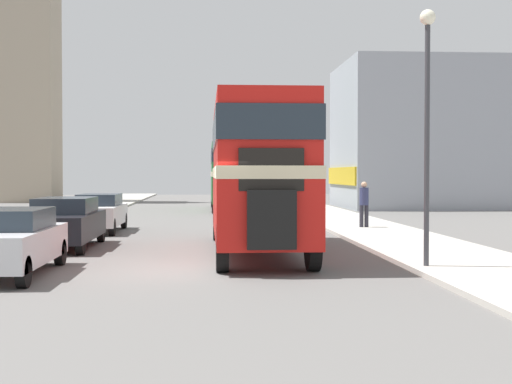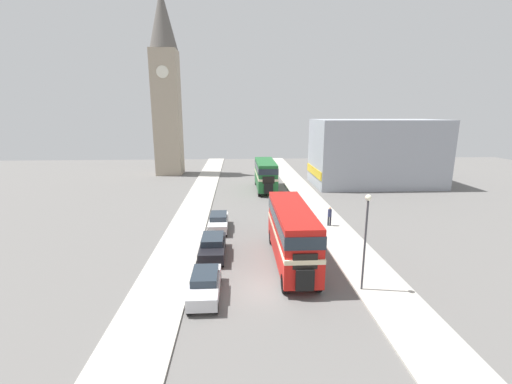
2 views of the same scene
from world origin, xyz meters
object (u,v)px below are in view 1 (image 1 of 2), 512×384
object	(u,v)px
pedestrian_walking	(364,201)
bus_distant	(232,171)
street_lamp	(427,98)
car_parked_far	(99,212)
double_decker_bus	(256,165)
car_parked_near	(10,241)
church_tower	(29,9)
car_parked_mid	(65,222)

from	to	relation	value
pedestrian_walking	bus_distant	bearing A→B (deg)	106.41
pedestrian_walking	street_lamp	size ratio (longest dim) A/B	0.31
car_parked_far	street_lamp	xyz separation A→B (m)	(9.17, -11.65, 3.20)
double_decker_bus	street_lamp	distance (m)	5.66
car_parked_near	church_tower	distance (m)	45.03
pedestrian_walking	double_decker_bus	bearing A→B (deg)	-121.89
bus_distant	street_lamp	world-z (taller)	street_lamp
car_parked_near	pedestrian_walking	size ratio (longest dim) A/B	2.44
street_lamp	pedestrian_walking	bearing A→B (deg)	84.30
church_tower	car_parked_mid	bearing A→B (deg)	-74.76
car_parked_mid	church_tower	distance (m)	39.77
car_parked_near	bus_distant	bearing A→B (deg)	78.19
bus_distant	pedestrian_walking	bearing A→B (deg)	-73.59
double_decker_bus	street_lamp	bearing A→B (deg)	-48.11
pedestrian_walking	car_parked_far	bearing A→B (deg)	-179.10
double_decker_bus	car_parked_near	world-z (taller)	double_decker_bus
car_parked_mid	street_lamp	bearing A→B (deg)	-31.48
pedestrian_walking	street_lamp	distance (m)	12.20
car_parked_far	car_parked_mid	bearing A→B (deg)	-91.17
double_decker_bus	car_parked_near	xyz separation A→B (m)	(-5.71, -4.15, -1.72)
double_decker_bus	car_parked_far	xyz separation A→B (m)	(-5.53, 7.59, -1.72)
double_decker_bus	church_tower	bearing A→B (deg)	112.38
car_parked_mid	street_lamp	distance (m)	11.35
pedestrian_walking	church_tower	world-z (taller)	church_tower
double_decker_bus	street_lamp	world-z (taller)	street_lamp
church_tower	street_lamp	bearing A→B (deg)	-65.33
double_decker_bus	car_parked_mid	bearing A→B (deg)	163.94
car_parked_far	double_decker_bus	bearing A→B (deg)	-53.93
double_decker_bus	car_parked_far	bearing A→B (deg)	126.07
bus_distant	car_parked_far	world-z (taller)	bus_distant
car_parked_far	pedestrian_walking	xyz separation A→B (m)	(10.35, 0.16, 0.38)
bus_distant	car_parked_near	distance (m)	28.52
car_parked_near	car_parked_mid	xyz separation A→B (m)	(0.06, 5.78, 0.02)
bus_distant	car_parked_near	bearing A→B (deg)	-101.81
double_decker_bus	car_parked_near	size ratio (longest dim) A/B	2.26
car_parked_near	double_decker_bus	bearing A→B (deg)	36.05
car_parked_near	pedestrian_walking	xyz separation A→B (m)	(10.53, 11.90, 0.38)
car_parked_mid	church_tower	bearing A→B (deg)	105.24
car_parked_far	pedestrian_walking	distance (m)	10.36
car_parked_near	street_lamp	world-z (taller)	street_lamp
car_parked_far	church_tower	xyz separation A→B (m)	(-9.86, 29.79, 14.45)
car_parked_mid	pedestrian_walking	bearing A→B (deg)	30.33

